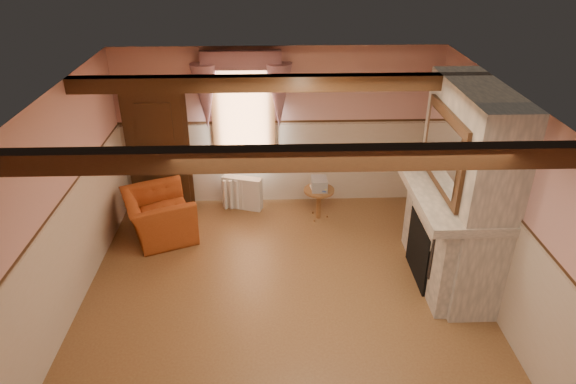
{
  "coord_description": "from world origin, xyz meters",
  "views": [
    {
      "loc": [
        -0.13,
        -5.36,
        4.56
      ],
      "look_at": [
        0.08,
        0.8,
        1.3
      ],
      "focal_mm": 32.0,
      "sensor_mm": 36.0,
      "label": 1
    }
  ],
  "objects_px": {
    "radiator": "(242,193)",
    "armchair": "(159,215)",
    "bowl": "(451,185)",
    "oil_lamp": "(447,171)",
    "side_table": "(319,204)",
    "mantel_clock": "(441,166)"
  },
  "relations": [
    {
      "from": "bowl",
      "to": "oil_lamp",
      "type": "bearing_deg",
      "value": 90.0
    },
    {
      "from": "armchair",
      "to": "bowl",
      "type": "xyz_separation_m",
      "value": [
        4.21,
        -1.21,
        1.09
      ]
    },
    {
      "from": "bowl",
      "to": "armchair",
      "type": "bearing_deg",
      "value": 163.92
    },
    {
      "from": "radiator",
      "to": "mantel_clock",
      "type": "xyz_separation_m",
      "value": [
        2.91,
        -1.58,
        1.22
      ]
    },
    {
      "from": "bowl",
      "to": "mantel_clock",
      "type": "height_order",
      "value": "mantel_clock"
    },
    {
      "from": "armchair",
      "to": "mantel_clock",
      "type": "height_order",
      "value": "mantel_clock"
    },
    {
      "from": "side_table",
      "to": "mantel_clock",
      "type": "relative_size",
      "value": 2.29
    },
    {
      "from": "radiator",
      "to": "oil_lamp",
      "type": "xyz_separation_m",
      "value": [
        2.91,
        -1.85,
        1.26
      ]
    },
    {
      "from": "radiator",
      "to": "bowl",
      "type": "relative_size",
      "value": 1.91
    },
    {
      "from": "bowl",
      "to": "mantel_clock",
      "type": "bearing_deg",
      "value": 90.0
    },
    {
      "from": "mantel_clock",
      "to": "oil_lamp",
      "type": "bearing_deg",
      "value": -90.0
    },
    {
      "from": "radiator",
      "to": "armchair",
      "type": "bearing_deg",
      "value": -128.78
    },
    {
      "from": "side_table",
      "to": "bowl",
      "type": "distance_m",
      "value": 2.6
    },
    {
      "from": "mantel_clock",
      "to": "oil_lamp",
      "type": "height_order",
      "value": "oil_lamp"
    },
    {
      "from": "side_table",
      "to": "mantel_clock",
      "type": "xyz_separation_m",
      "value": [
        1.58,
        -1.19,
        1.25
      ]
    },
    {
      "from": "side_table",
      "to": "radiator",
      "type": "relative_size",
      "value": 0.79
    },
    {
      "from": "armchair",
      "to": "oil_lamp",
      "type": "bearing_deg",
      "value": -125.31
    },
    {
      "from": "side_table",
      "to": "bowl",
      "type": "height_order",
      "value": "bowl"
    },
    {
      "from": "armchair",
      "to": "radiator",
      "type": "height_order",
      "value": "armchair"
    },
    {
      "from": "bowl",
      "to": "oil_lamp",
      "type": "distance_m",
      "value": 0.25
    },
    {
      "from": "oil_lamp",
      "to": "armchair",
      "type": "bearing_deg",
      "value": 166.92
    },
    {
      "from": "armchair",
      "to": "oil_lamp",
      "type": "xyz_separation_m",
      "value": [
        4.21,
        -0.98,
        1.19
      ]
    }
  ]
}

